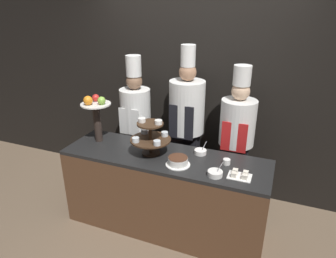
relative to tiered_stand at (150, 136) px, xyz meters
name	(u,v)px	position (x,y,z in m)	size (l,w,h in m)	color
ground_plane	(153,244)	(0.15, -0.31, -1.05)	(14.00, 14.00, 0.00)	brown
wall_back	(195,81)	(0.15, 0.98, 0.35)	(10.00, 0.06, 2.80)	black
buffet_counter	(164,192)	(0.15, 0.00, -0.62)	(2.08, 0.62, 0.86)	brown
tiered_stand	(150,136)	(0.00, 0.00, 0.00)	(0.41, 0.41, 0.37)	#3D2819
fruit_pedestal	(96,111)	(-0.66, 0.06, 0.15)	(0.32, 0.32, 0.53)	#2D231E
cake_round	(178,161)	(0.33, -0.12, -0.15)	(0.23, 0.23, 0.08)	white
cup_white	(227,162)	(0.76, 0.07, -0.16)	(0.07, 0.07, 0.05)	white
cake_square_tray	(240,175)	(0.91, -0.11, -0.17)	(0.20, 0.15, 0.05)	white
serving_bowl_near	(215,173)	(0.70, -0.18, -0.17)	(0.13, 0.13, 0.15)	white
serving_bowl_far	(200,152)	(0.47, 0.18, -0.17)	(0.12, 0.12, 0.15)	white
chef_left	(136,120)	(-0.48, 0.60, -0.12)	(0.37, 0.37, 1.72)	#38332D
chef_center_left	(186,122)	(0.17, 0.60, -0.04)	(0.40, 0.40, 1.87)	black
chef_center_right	(236,136)	(0.75, 0.60, -0.12)	(0.38, 0.38, 1.70)	black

